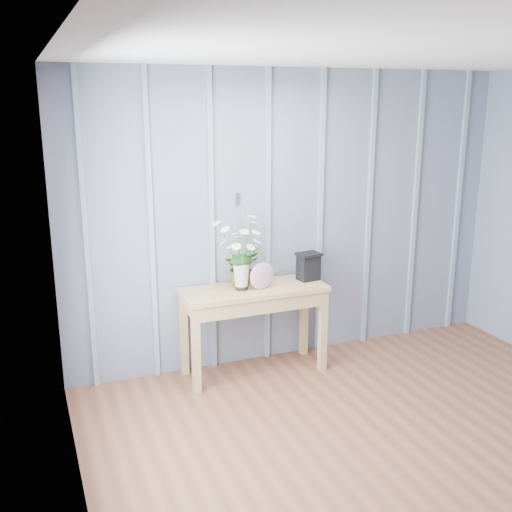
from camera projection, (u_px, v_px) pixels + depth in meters
name	position (u px, v px, depth m)	size (l,w,h in m)	color
ground	(455.00, 499.00, 3.48)	(4.50, 4.50, 0.00)	brown
room_shell	(385.00, 142.00, 3.79)	(4.00, 4.50, 2.50)	gray
sideboard	(254.00, 301.00, 4.94)	(1.20, 0.45, 0.75)	tan
daisy_vase	(241.00, 242.00, 4.76)	(0.45, 0.34, 0.63)	black
spider_plant	(242.00, 266.00, 4.92)	(0.30, 0.26, 0.33)	#113512
felt_disc_vessel	(262.00, 276.00, 4.84)	(0.22, 0.06, 0.22)	#8B456B
carved_box	(308.00, 266.00, 5.09)	(0.21, 0.17, 0.24)	black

